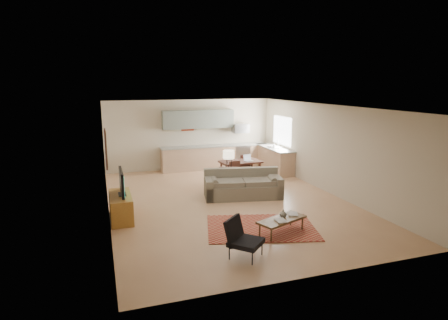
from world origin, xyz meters
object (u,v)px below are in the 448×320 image
object	(u,v)px
sofa	(243,184)
console_table	(229,179)
coffee_table	(282,226)
armchair	(246,239)
tv_credenza	(121,207)
dining_table	(240,171)

from	to	relation	value
sofa	console_table	bearing A→B (deg)	112.68
sofa	coffee_table	xyz separation A→B (m)	(-0.18, -2.83, -0.23)
sofa	coffee_table	bearing A→B (deg)	-82.42
sofa	armchair	world-z (taller)	sofa
armchair	tv_credenza	bearing A→B (deg)	82.70
tv_credenza	dining_table	size ratio (longest dim) A/B	0.98
tv_credenza	coffee_table	bearing A→B (deg)	-32.19
sofa	tv_credenza	distance (m)	3.61
console_table	dining_table	size ratio (longest dim) A/B	0.52
sofa	tv_credenza	xyz separation A→B (m)	(-3.54, -0.72, -0.10)
console_table	sofa	bearing A→B (deg)	-57.34
sofa	coffee_table	distance (m)	2.85
armchair	console_table	distance (m)	4.63
tv_credenza	console_table	size ratio (longest dim) A/B	1.87
sofa	dining_table	world-z (taller)	sofa
dining_table	armchair	bearing A→B (deg)	-114.81
sofa	dining_table	bearing A→B (deg)	82.49
sofa	armchair	bearing A→B (deg)	-99.35
sofa	tv_credenza	world-z (taller)	sofa
coffee_table	tv_credenza	distance (m)	3.97
sofa	dining_table	xyz separation A→B (m)	(0.61, 1.81, -0.06)
sofa	dining_table	size ratio (longest dim) A/B	1.70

